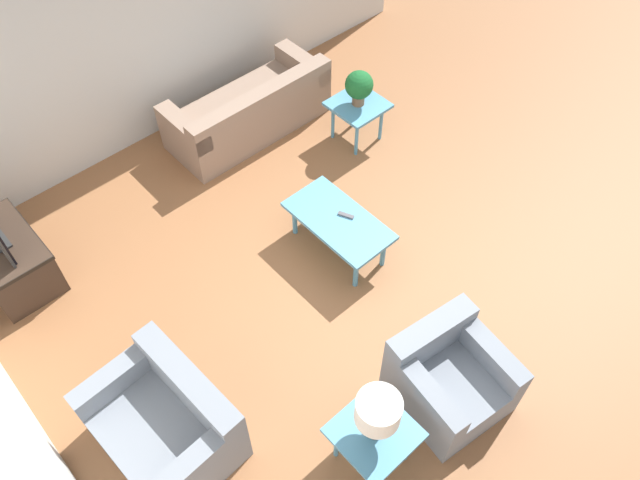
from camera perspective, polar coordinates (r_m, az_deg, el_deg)
ground_plane at (r=6.20m, az=2.45°, el=-2.70°), size 14.00×14.00×0.00m
wall_right at (r=7.17m, az=-15.28°, el=18.90°), size 0.12×7.20×2.70m
sofa at (r=7.46m, az=-6.43°, el=11.60°), size 0.81×1.92×0.71m
armchair at (r=5.37m, az=11.61°, el=-12.12°), size 0.95×0.92×0.74m
loveseat at (r=5.25m, az=-13.80°, el=-15.94°), size 1.18×0.90×0.74m
coffee_table at (r=6.06m, az=1.70°, el=1.59°), size 1.08×0.56×0.45m
side_table_plant at (r=7.22m, az=3.47°, el=11.92°), size 0.58×0.58×0.51m
side_table_lamp at (r=4.93m, az=4.95°, el=-17.36°), size 0.58×0.58×0.51m
tv_stand_chest at (r=6.61m, az=-26.52°, el=-1.56°), size 0.96×0.61×0.54m
potted_plant at (r=7.02m, az=3.59°, el=13.88°), size 0.32×0.32×0.41m
table_lamp at (r=4.54m, az=5.32°, el=-15.43°), size 0.33×0.33×0.50m
remote_control at (r=6.04m, az=2.39°, el=2.28°), size 0.16×0.10×0.02m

